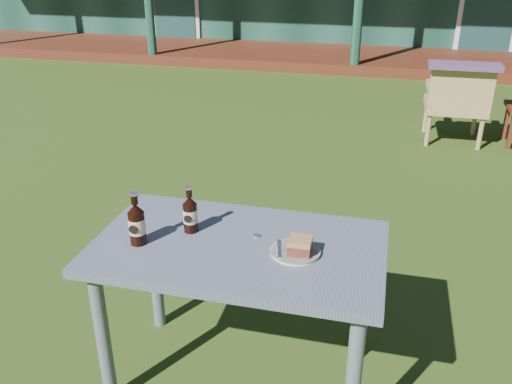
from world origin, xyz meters
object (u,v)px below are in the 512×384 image
(cafe_table, at_px, (239,265))
(cola_bottle_far, at_px, (137,223))
(cake_slice, at_px, (300,245))
(armchair_left, at_px, (457,100))
(cola_bottle_near, at_px, (190,214))
(plate, at_px, (295,251))

(cafe_table, relative_size, cola_bottle_far, 5.20)
(cake_slice, xyz_separation_m, armchair_left, (0.93, 3.64, -0.33))
(cafe_table, distance_m, cola_bottle_near, 0.30)
(armchair_left, bearing_deg, cola_bottle_far, -113.28)
(plate, height_order, cola_bottle_near, cola_bottle_near)
(cake_slice, distance_m, cola_bottle_far, 0.67)
(cafe_table, xyz_separation_m, cola_bottle_far, (-0.40, -0.09, 0.19))
(cafe_table, height_order, plate, plate)
(cola_bottle_far, height_order, armchair_left, cola_bottle_far)
(cafe_table, relative_size, cake_slice, 13.04)
(cola_bottle_near, height_order, armchair_left, cola_bottle_near)
(cola_bottle_near, xyz_separation_m, cola_bottle_far, (-0.17, -0.15, 0.01))
(plate, height_order, cola_bottle_far, cola_bottle_far)
(cake_slice, distance_m, cola_bottle_near, 0.50)
(cake_slice, bearing_deg, plate, 145.58)
(cake_slice, height_order, cola_bottle_near, cola_bottle_near)
(armchair_left, bearing_deg, plate, -104.72)
(plate, bearing_deg, cola_bottle_near, 171.59)
(plate, bearing_deg, armchair_left, 75.28)
(armchair_left, bearing_deg, cola_bottle_near, -111.77)
(plate, xyz_separation_m, cola_bottle_near, (-0.47, 0.07, 0.08))
(plate, xyz_separation_m, cola_bottle_far, (-0.64, -0.08, 0.08))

